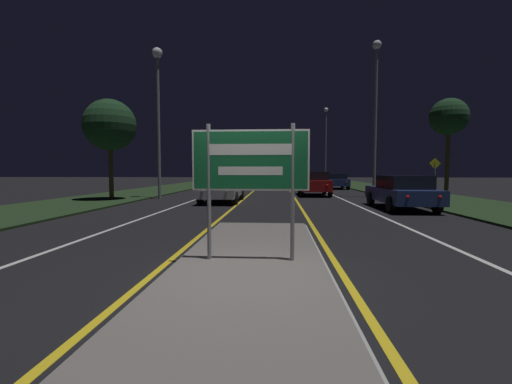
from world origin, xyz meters
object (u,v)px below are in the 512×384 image
Objects in this scene: streetlight_right_near at (376,96)px; car_receding_3 at (321,178)px; car_receding_2 at (335,181)px; car_approaching_0 at (223,187)px; streetlight_right_far at (326,136)px; car_receding_0 at (402,191)px; highway_sign at (250,166)px; warning_sign at (435,174)px; streetlight_left_near at (158,96)px; car_receding_1 at (314,183)px.

streetlight_right_near reaches higher than car_receding_3.
car_receding_2 is 15.79m from car_approaching_0.
streetlight_right_near reaches higher than streetlight_right_far.
car_approaching_0 is at bearing 160.56° from car_receding_0.
highway_sign reaches higher than car_receding_3.
car_receding_0 is at bearing -127.16° from warning_sign.
streetlight_right_near is (12.85, 2.21, 0.27)m from streetlight_left_near.
highway_sign is 17.67m from streetlight_right_near.
warning_sign reaches higher than car_receding_2.
warning_sign is (3.36, -12.10, 0.71)m from car_receding_2.
highway_sign is 0.50× the size of car_approaching_0.
streetlight_left_near reaches higher than car_receding_0.
car_receding_0 is (-0.68, -6.70, -5.43)m from streetlight_right_near.
car_receding_2 is (-0.72, -11.93, -5.28)m from streetlight_right_far.
car_receding_2 is at bearing 71.83° from car_receding_1.
streetlight_right_far is at bearing 86.54° from car_receding_2.
highway_sign reaches higher than warning_sign.
warning_sign is at bearing -83.74° from streetlight_right_far.
car_approaching_0 is (-8.89, -3.80, -5.42)m from streetlight_right_near.
car_receding_1 is 1.97× the size of warning_sign.
streetlight_right_near is (6.45, 15.83, 4.46)m from highway_sign.
car_receding_1 reaches higher than car_receding_2.
car_approaching_0 is (-8.13, -13.53, 0.04)m from car_receding_2.
streetlight_left_near is at bearing -117.75° from car_receding_3.
streetlight_right_near is 2.06× the size of car_receding_3.
highway_sign reaches higher than car_receding_1.
car_receding_1 is at bearing -98.45° from car_receding_3.
highway_sign is 0.27× the size of streetlight_left_near.
car_receding_3 reaches higher than car_receding_0.
streetlight_left_near is at bearing 158.11° from car_approaching_0.
car_receding_1 is at bearing 162.49° from streetlight_right_near.
warning_sign reaches higher than car_receding_1.
warning_sign is (6.18, -3.50, 0.62)m from car_receding_1.
car_receding_0 is at bearing -89.74° from car_receding_2.
streetlight_right_far is 21.48m from car_receding_1.
warning_sign is (9.04, 13.47, -0.28)m from highway_sign.
highway_sign is at bearing -78.52° from car_approaching_0.
streetlight_right_far is (12.81, 23.88, 0.09)m from streetlight_left_near.
streetlight_left_near reaches higher than car_receding_2.
car_receding_1 is 7.13m from warning_sign.
car_receding_2 is at bearing 105.50° from warning_sign.
streetlight_right_near is 1.01× the size of streetlight_right_far.
streetlight_right_near is 2.02× the size of car_receding_0.
streetlight_right_near is 6.55m from car_receding_1.
car_receding_0 is 1.02× the size of car_receding_3.
warning_sign reaches higher than car_approaching_0.
highway_sign is 10.85m from car_receding_0.
car_receding_0 is 27.70m from car_receding_3.
car_approaching_0 is at bearing -21.89° from streetlight_left_near.
streetlight_right_far reaches higher than highway_sign.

